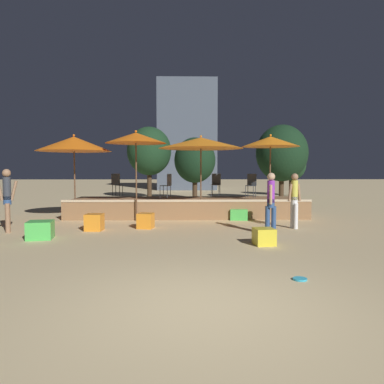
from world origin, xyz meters
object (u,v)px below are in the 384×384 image
(patio_umbrella_3, at_px, (74,144))
(bistro_chair_2, at_px, (167,183))
(bistro_chair_1, at_px, (216,182))
(background_tree_0, at_px, (149,151))
(person_1, at_px, (7,197))
(bistro_chair_3, at_px, (251,183))
(bistro_chair_0, at_px, (117,183))
(background_tree_2, at_px, (282,153))
(cube_seat_0, at_px, (40,230))
(cube_seat_2, at_px, (264,237))
(patio_umbrella_0, at_px, (136,138))
(person_2, at_px, (294,199))
(cube_seat_1, at_px, (94,222))
(background_tree_3, at_px, (291,165))
(patio_umbrella_1, at_px, (201,143))
(frisbee_disc, at_px, (300,279))
(person_0, at_px, (271,201))
(cube_seat_4, at_px, (239,214))
(patio_umbrella_2, at_px, (270,142))
(background_tree_1, at_px, (195,160))
(cube_seat_3, at_px, (146,221))

(patio_umbrella_3, xyz_separation_m, bistro_chair_2, (3.25, 0.90, -1.42))
(bistro_chair_1, height_order, background_tree_0, background_tree_0)
(person_1, xyz_separation_m, background_tree_0, (2.96, 12.17, 1.88))
(patio_umbrella_3, distance_m, bistro_chair_3, 6.68)
(bistro_chair_2, bearing_deg, background_tree_0, -148.55)
(bistro_chair_0, height_order, background_tree_2, background_tree_2)
(cube_seat_0, relative_size, cube_seat_2, 1.36)
(patio_umbrella_0, xyz_separation_m, bistro_chair_3, (4.24, 1.21, -1.61))
(person_2, bearing_deg, background_tree_0, -175.62)
(cube_seat_1, distance_m, background_tree_3, 17.25)
(patio_umbrella_1, height_order, frisbee_disc, patio_umbrella_1)
(cube_seat_1, distance_m, person_0, 5.17)
(cube_seat_4, distance_m, person_2, 2.58)
(cube_seat_0, bearing_deg, bistro_chair_1, 46.31)
(cube_seat_4, height_order, person_2, person_2)
(patio_umbrella_0, height_order, background_tree_3, background_tree_3)
(person_2, relative_size, background_tree_2, 0.39)
(bistro_chair_1, distance_m, background_tree_0, 8.78)
(person_0, bearing_deg, bistro_chair_2, -38.37)
(person_1, bearing_deg, background_tree_3, -62.48)
(patio_umbrella_1, xyz_separation_m, cube_seat_0, (-4.35, -3.52, -2.50))
(cube_seat_0, relative_size, background_tree_3, 0.23)
(cube_seat_1, bearing_deg, person_0, -9.48)
(cube_seat_1, height_order, person_2, person_2)
(background_tree_3, bearing_deg, cube_seat_1, -125.28)
(patio_umbrella_0, height_order, cube_seat_4, patio_umbrella_0)
(patio_umbrella_2, xyz_separation_m, background_tree_2, (2.43, 7.66, -0.09))
(patio_umbrella_0, relative_size, background_tree_1, 0.87)
(bistro_chair_1, bearing_deg, bistro_chair_2, -145.41)
(patio_umbrella_1, distance_m, bistro_chair_1, 2.39)
(frisbee_disc, bearing_deg, background_tree_3, 74.32)
(bistro_chair_2, distance_m, background_tree_0, 8.96)
(patio_umbrella_3, bearing_deg, cube_seat_1, -62.12)
(person_2, xyz_separation_m, bistro_chair_3, (-0.79, 2.97, 0.37))
(person_1, bearing_deg, patio_umbrella_1, -88.10)
(cube_seat_0, height_order, person_2, person_2)
(cube_seat_0, relative_size, frisbee_disc, 3.08)
(bistro_chair_2, relative_size, frisbee_disc, 3.88)
(cube_seat_2, height_order, cube_seat_3, cube_seat_3)
(cube_seat_4, distance_m, person_0, 3.24)
(person_0, bearing_deg, patio_umbrella_0, -20.08)
(patio_umbrella_0, xyz_separation_m, person_1, (-3.41, -2.26, -1.88))
(patio_umbrella_1, distance_m, patio_umbrella_2, 2.49)
(patio_umbrella_0, bearing_deg, background_tree_2, 47.94)
(patio_umbrella_1, distance_m, background_tree_1, 8.23)
(cube_seat_1, relative_size, bistro_chair_3, 0.57)
(cube_seat_3, distance_m, person_2, 4.60)
(background_tree_2, bearing_deg, patio_umbrella_3, -140.90)
(patio_umbrella_3, distance_m, cube_seat_0, 4.39)
(background_tree_3, bearing_deg, patio_umbrella_1, -119.41)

